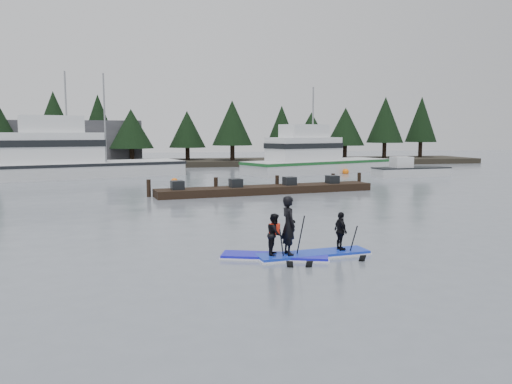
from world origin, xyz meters
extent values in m
plane|color=slate|center=(0.00, 0.00, 0.00)|extent=(160.00, 160.00, 0.00)
cube|color=#2D281E|center=(0.00, 42.00, 0.30)|extent=(70.00, 8.00, 0.60)
cube|color=#4C4C51|center=(-14.00, 44.00, 2.50)|extent=(18.00, 6.00, 5.00)
cube|color=silver|center=(-10.04, 28.67, 0.11)|extent=(17.56, 9.22, 2.26)
cube|color=white|center=(-11.99, 28.11, 2.46)|extent=(8.25, 5.37, 2.44)
cylinder|color=gray|center=(-10.85, 28.44, 4.93)|extent=(0.14, 0.14, 7.38)
cube|color=silver|center=(11.00, 28.87, 0.10)|extent=(15.18, 9.40, 2.10)
cube|color=white|center=(9.36, 28.21, 2.20)|extent=(7.26, 5.28, 2.10)
cylinder|color=gray|center=(10.32, 28.60, 4.46)|extent=(0.14, 0.14, 6.61)
cube|color=silver|center=(17.31, 23.29, 0.38)|extent=(6.69, 2.50, 0.76)
cube|color=black|center=(2.53, 14.29, 0.23)|extent=(13.67, 3.73, 0.45)
sphere|color=orange|center=(-2.64, 21.50, 0.00)|extent=(0.51, 0.51, 0.51)
sphere|color=orange|center=(12.98, 27.08, 0.00)|extent=(0.57, 0.57, 0.57)
cube|color=#1615CC|center=(-1.03, -1.16, 0.06)|extent=(3.17, 1.75, 0.12)
imported|color=black|center=(-1.03, -1.16, 0.72)|extent=(0.63, 0.71, 1.21)
cube|color=#FE2C15|center=(-1.03, -1.16, 0.87)|extent=(0.35, 0.29, 0.32)
cylinder|color=black|center=(-0.86, -1.45, 0.26)|extent=(0.44, 0.79, 1.48)
cube|color=#1433C4|center=(0.16, -1.18, 0.06)|extent=(3.49, 1.18, 0.12)
imported|color=black|center=(-0.64, -1.27, 0.98)|extent=(0.48, 0.67, 1.72)
cylinder|color=black|center=(-0.37, -1.46, 0.54)|extent=(0.06, 0.98, 1.65)
imported|color=black|center=(1.05, -1.08, 0.70)|extent=(0.36, 0.71, 1.16)
cylinder|color=black|center=(1.32, -1.27, 0.24)|extent=(0.06, 0.86, 1.46)
camera|label=1|loc=(-4.65, -14.96, 3.64)|focal=35.00mm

